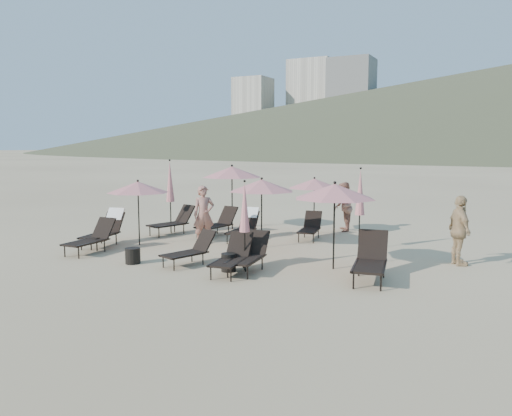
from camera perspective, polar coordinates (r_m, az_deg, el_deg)
The scene contains 25 objects.
ground at distance 12.85m, azimuth -3.05°, elevation -6.84°, with size 800.00×800.00×0.00m, color #D6BA8C.
hotel_skyline at distance 299.90m, azimuth 7.83°, elevation 10.99°, with size 109.00×82.00×55.00m.
lounger_0 at distance 16.37m, azimuth -16.82°, elevation -2.24°, with size 0.97×1.85×1.10m.
lounger_1 at distance 15.31m, azimuth -18.31°, elevation -3.23°, with size 0.69×1.67×0.95m.
lounger_2 at distance 13.19m, azimuth -7.51°, elevation -4.74°, with size 0.99×1.59×0.86m.
lounger_3 at distance 12.22m, azimuth -2.70°, elevation -5.49°, with size 0.84×1.67×0.92m.
lounger_4 at distance 12.41m, azimuth -0.78°, elevation -5.27°, with size 0.79×1.67×0.93m.
lounger_5 at distance 11.88m, azimuth 12.97°, elevation -5.70°, with size 1.01×1.94×1.06m.
lounger_6 at distance 17.89m, azimuth -9.46°, elevation -1.49°, with size 1.11×1.82×0.98m.
lounger_7 at distance 17.42m, azimuth -4.37°, elevation -1.67°, with size 0.92×1.75×0.96m.
lounger_8 at distance 16.52m, azimuth -1.31°, elevation -1.98°, with size 0.76×1.70×1.03m.
lounger_9 at distance 16.77m, azimuth 6.21°, elevation -2.16°, with size 0.84×1.61×0.88m.
umbrella_open_0 at distance 15.95m, azimuth -13.35°, elevation 2.32°, with size 1.92×1.92×2.06m.
umbrella_open_1 at distance 15.06m, azimuth 0.65°, elevation 2.59°, with size 2.01×2.01×2.16m.
umbrella_open_2 at distance 12.54m, azimuth 8.98°, elevation 1.88°, with size 2.07×2.07×2.23m.
umbrella_open_3 at distance 18.60m, azimuth -2.77°, elevation 4.14°, with size 2.25×2.25×2.42m.
umbrella_open_4 at distance 17.66m, azimuth 6.69°, elevation 2.80°, with size 1.88×1.88×2.02m.
umbrella_closed_0 at distance 12.34m, azimuth -1.31°, elevation 0.04°, with size 0.27×0.27×2.27m.
umbrella_closed_1 at distance 15.05m, azimuth 11.81°, elevation 1.73°, with size 0.29×0.29×2.48m.
umbrella_closed_2 at distance 17.96m, azimuth -9.80°, elevation 2.96°, with size 0.31×0.31×2.64m.
side_table_0 at distance 13.64m, azimuth -13.90°, elevation -5.32°, with size 0.40×0.40×0.42m, color black.
side_table_1 at distance 12.45m, azimuth -3.16°, elevation -6.22°, with size 0.37×0.37×0.45m, color black.
beachgoer_a at distance 15.90m, azimuth -5.99°, elevation -0.78°, with size 0.68×0.44×1.86m, color #A36858.
beachgoer_b at distance 18.43m, azimuth 9.97°, elevation 0.14°, with size 0.88×0.68×1.80m, color #A66C55.
beachgoer_c at distance 13.98m, azimuth 22.24°, elevation -2.39°, with size 1.07×0.45×1.83m, color tan.
Camera 1 is at (6.30, -10.76, 3.07)m, focal length 35.00 mm.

